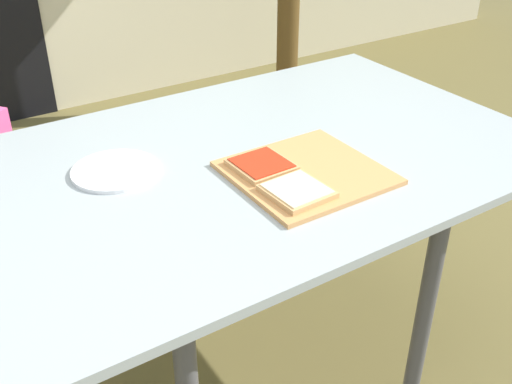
# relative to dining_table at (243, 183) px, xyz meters

# --- Properties ---
(ground_plane) EXTENTS (16.00, 16.00, 0.00)m
(ground_plane) POSITION_rel_dining_table_xyz_m (0.00, 0.00, -0.70)
(ground_plane) COLOR brown
(dining_table) EXTENTS (1.58, 0.97, 0.77)m
(dining_table) POSITION_rel_dining_table_xyz_m (0.00, 0.00, 0.00)
(dining_table) COLOR #A0ABAC
(dining_table) RESTS_ON ground
(cutting_board) EXTENTS (0.35, 0.34, 0.01)m
(cutting_board) POSITION_rel_dining_table_xyz_m (0.08, -0.16, 0.08)
(cutting_board) COLOR tan
(cutting_board) RESTS_ON dining_table
(pizza_slice_far_left) EXTENTS (0.14, 0.14, 0.02)m
(pizza_slice_far_left) POSITION_rel_dining_table_xyz_m (-0.00, -0.09, 0.09)
(pizza_slice_far_left) COLOR tan
(pizza_slice_far_left) RESTS_ON cutting_board
(pizza_slice_near_left) EXTENTS (0.14, 0.14, 0.02)m
(pizza_slice_near_left) POSITION_rel_dining_table_xyz_m (0.00, -0.24, 0.09)
(pizza_slice_near_left) COLOR tan
(pizza_slice_near_left) RESTS_ON cutting_board
(plate_white_left) EXTENTS (0.22, 0.22, 0.01)m
(plate_white_left) POSITION_rel_dining_table_xyz_m (-0.30, 0.10, 0.08)
(plate_white_left) COLOR white
(plate_white_left) RESTS_ON dining_table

